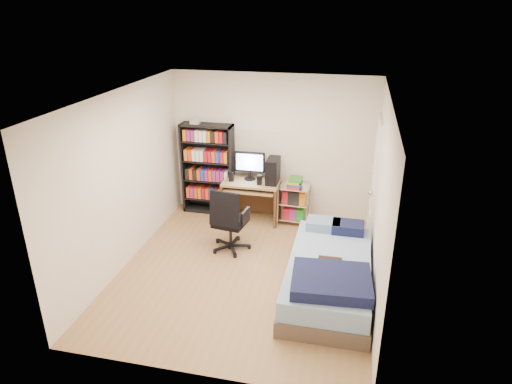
% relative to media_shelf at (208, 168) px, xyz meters
% --- Properties ---
extents(room, '(3.58, 4.08, 2.58)m').
position_rel_media_shelf_xyz_m(room, '(1.12, -1.84, 0.42)').
color(room, '#A17A50').
rests_on(room, ground).
extents(media_shelf, '(0.91, 0.30, 1.69)m').
position_rel_media_shelf_xyz_m(media_shelf, '(0.00, 0.00, 0.00)').
color(media_shelf, black).
rests_on(media_shelf, room).
extents(computer_desk, '(0.96, 0.56, 1.21)m').
position_rel_media_shelf_xyz_m(computer_desk, '(0.93, -0.14, -0.18)').
color(computer_desk, '#A28353').
rests_on(computer_desk, room).
extents(office_chair, '(0.69, 0.69, 1.03)m').
position_rel_media_shelf_xyz_m(office_chair, '(0.74, -1.29, -0.51)').
color(office_chair, black).
rests_on(office_chair, room).
extents(wire_cart, '(0.54, 0.40, 0.84)m').
position_rel_media_shelf_xyz_m(wire_cart, '(1.57, -0.15, -0.29)').
color(wire_cart, white).
rests_on(wire_cart, room).
extents(bed, '(1.08, 2.16, 0.62)m').
position_rel_media_shelf_xyz_m(bed, '(2.32, -2.07, -0.56)').
color(bed, brown).
rests_on(bed, room).
extents(door, '(0.12, 0.80, 2.00)m').
position_rel_media_shelf_xyz_m(door, '(2.85, -0.49, 0.17)').
color(door, white).
rests_on(door, room).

